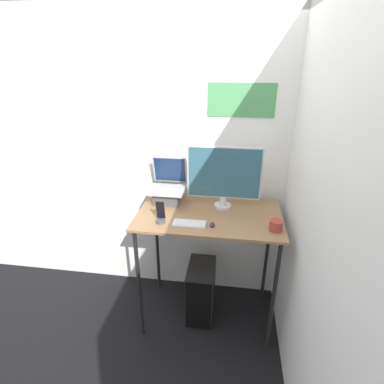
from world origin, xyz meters
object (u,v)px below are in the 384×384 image
object	(u,v)px
laptop	(167,191)
keyboard	(189,223)
mouse	(212,225)
cell_phone	(160,216)
monitor	(224,176)
computer_tower	(201,291)

from	to	relation	value
laptop	keyboard	xyz separation A→B (m)	(0.24, -0.36, -0.09)
mouse	cell_phone	bearing A→B (deg)	179.01
laptop	keyboard	bearing A→B (deg)	-56.14
monitor	mouse	size ratio (longest dim) A/B	10.06
cell_phone	computer_tower	distance (m)	0.92
laptop	mouse	size ratio (longest dim) A/B	6.24
keyboard	mouse	size ratio (longest dim) A/B	4.13
monitor	cell_phone	xyz separation A→B (m)	(-0.45, -0.33, -0.22)
laptop	computer_tower	size ratio (longest dim) A/B	0.70
monitor	mouse	bearing A→B (deg)	-99.83
monitor	mouse	world-z (taller)	monitor
keyboard	computer_tower	world-z (taller)	keyboard
monitor	computer_tower	world-z (taller)	monitor
mouse	computer_tower	world-z (taller)	mouse
keyboard	computer_tower	bearing A→B (deg)	68.76
keyboard	computer_tower	xyz separation A→B (m)	(0.07, 0.19, -0.81)
mouse	computer_tower	bearing A→B (deg)	116.12
computer_tower	laptop	bearing A→B (deg)	151.69
monitor	keyboard	xyz separation A→B (m)	(-0.23, -0.33, -0.26)
cell_phone	laptop	bearing A→B (deg)	94.25
monitor	mouse	distance (m)	0.43
laptop	computer_tower	distance (m)	0.96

